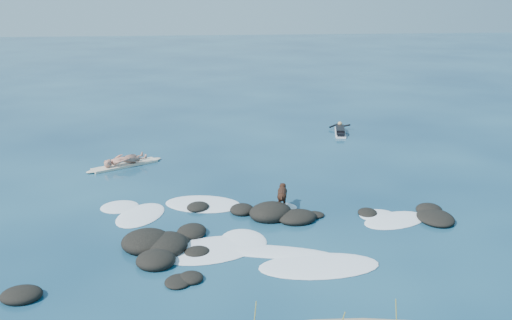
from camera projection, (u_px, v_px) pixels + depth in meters
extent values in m
plane|color=#0A2642|center=(275.00, 220.00, 18.86)|extent=(160.00, 160.00, 0.00)
ellipsoid|color=black|center=(191.00, 278.00, 14.97)|extent=(0.69, 0.71, 0.24)
ellipsoid|color=black|center=(367.00, 213.00, 19.35)|extent=(0.80, 0.92, 0.22)
ellipsoid|color=black|center=(242.00, 210.00, 19.53)|extent=(1.01, 1.07, 0.35)
ellipsoid|color=black|center=(435.00, 218.00, 18.85)|extent=(1.25, 1.59, 0.35)
ellipsoid|color=black|center=(271.00, 212.00, 19.08)|extent=(1.90, 1.81, 0.65)
ellipsoid|color=black|center=(315.00, 215.00, 19.21)|extent=(0.73, 0.66, 0.17)
ellipsoid|color=black|center=(429.00, 210.00, 19.49)|extent=(1.19, 1.22, 0.39)
ellipsoid|color=black|center=(297.00, 217.00, 18.83)|extent=(1.63, 1.48, 0.42)
ellipsoid|color=black|center=(179.00, 241.00, 17.14)|extent=(0.80, 0.76, 0.29)
ellipsoid|color=black|center=(192.00, 232.00, 17.74)|extent=(1.20, 1.32, 0.38)
ellipsoid|color=black|center=(147.00, 242.00, 16.89)|extent=(1.78, 1.79, 0.62)
ellipsoid|color=black|center=(198.00, 207.00, 19.81)|extent=(1.06, 1.10, 0.29)
ellipsoid|color=black|center=(166.00, 245.00, 16.74)|extent=(1.38, 1.71, 0.53)
ellipsoid|color=black|center=(156.00, 260.00, 15.82)|extent=(1.46, 1.46, 0.47)
ellipsoid|color=black|center=(21.00, 295.00, 14.07)|extent=(1.06, 0.89, 0.36)
ellipsoid|color=black|center=(197.00, 252.00, 16.46)|extent=(0.96, 0.92, 0.23)
ellipsoid|color=black|center=(155.00, 249.00, 16.65)|extent=(0.80, 0.73, 0.27)
ellipsoid|color=black|center=(178.00, 281.00, 14.81)|extent=(0.93, 1.00, 0.19)
ellipsoid|color=white|center=(378.00, 215.00, 19.24)|extent=(1.42, 1.27, 0.12)
ellipsoid|color=white|center=(395.00, 220.00, 18.83)|extent=(2.67, 2.08, 0.12)
ellipsoid|color=white|center=(268.00, 252.00, 16.58)|extent=(4.03, 1.86, 0.12)
ellipsoid|color=white|center=(120.00, 207.00, 19.99)|extent=(1.72, 1.69, 0.12)
ellipsoid|color=white|center=(211.00, 250.00, 16.69)|extent=(3.41, 2.56, 0.12)
ellipsoid|color=white|center=(141.00, 215.00, 19.25)|extent=(2.19, 2.68, 0.12)
ellipsoid|color=white|center=(203.00, 204.00, 20.26)|extent=(3.12, 2.43, 0.12)
ellipsoid|color=white|center=(243.00, 241.00, 17.27)|extent=(1.56, 1.95, 0.12)
ellipsoid|color=white|center=(319.00, 266.00, 15.73)|extent=(3.40, 1.59, 0.12)
ellipsoid|color=white|center=(176.00, 248.00, 16.83)|extent=(2.92, 1.76, 0.12)
ellipsoid|color=white|center=(281.00, 207.00, 19.93)|extent=(1.10, 0.90, 0.12)
cube|color=beige|center=(125.00, 165.00, 24.59)|extent=(2.78, 2.01, 0.10)
ellipsoid|color=beige|center=(155.00, 159.00, 25.44)|extent=(0.67, 0.58, 0.10)
ellipsoid|color=beige|center=(93.00, 171.00, 23.75)|extent=(0.67, 0.58, 0.10)
imported|color=#B77560|center=(123.00, 143.00, 24.31)|extent=(0.74, 0.82, 1.88)
cube|color=white|center=(340.00, 133.00, 30.18)|extent=(1.04, 2.39, 0.08)
ellipsoid|color=white|center=(340.00, 128.00, 31.29)|extent=(0.39, 0.56, 0.09)
cube|color=black|center=(340.00, 130.00, 30.14)|extent=(0.73, 1.49, 0.23)
sphere|color=tan|center=(340.00, 124.00, 30.89)|extent=(0.29, 0.29, 0.24)
cylinder|color=black|center=(334.00, 125.00, 31.11)|extent=(0.59, 0.19, 0.26)
cylinder|color=black|center=(345.00, 126.00, 31.05)|extent=(0.53, 0.42, 0.26)
cube|color=black|center=(341.00, 134.00, 29.39)|extent=(0.48, 0.65, 0.15)
cylinder|color=black|center=(282.00, 194.00, 19.68)|extent=(0.43, 0.70, 0.31)
sphere|color=black|center=(282.00, 191.00, 19.96)|extent=(0.39, 0.39, 0.33)
sphere|color=black|center=(282.00, 197.00, 19.41)|extent=(0.35, 0.35, 0.30)
sphere|color=black|center=(283.00, 186.00, 20.11)|extent=(0.28, 0.28, 0.23)
cone|color=black|center=(283.00, 186.00, 20.25)|extent=(0.15, 0.17, 0.12)
cone|color=black|center=(281.00, 184.00, 20.08)|extent=(0.12, 0.10, 0.11)
cone|color=black|center=(284.00, 184.00, 20.07)|extent=(0.12, 0.10, 0.11)
cylinder|color=black|center=(280.00, 201.00, 20.00)|extent=(0.09, 0.09, 0.42)
cylinder|color=black|center=(285.00, 201.00, 19.99)|extent=(0.09, 0.09, 0.42)
cylinder|color=black|center=(279.00, 205.00, 19.57)|extent=(0.09, 0.09, 0.42)
cylinder|color=black|center=(284.00, 206.00, 19.56)|extent=(0.09, 0.09, 0.42)
cylinder|color=black|center=(282.00, 197.00, 19.25)|extent=(0.12, 0.31, 0.18)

